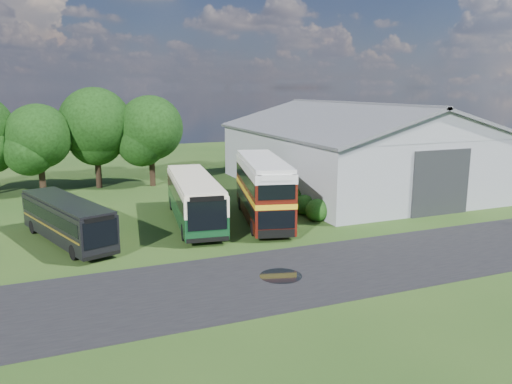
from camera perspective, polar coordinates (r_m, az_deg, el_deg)
name	(u,v)px	position (r m, az deg, el deg)	size (l,w,h in m)	color
ground	(282,255)	(29.19, 3.03, -7.19)	(120.00, 120.00, 0.00)	#1F3E13
asphalt_road	(355,265)	(28.13, 11.27, -8.16)	(60.00, 8.00, 0.02)	black
puddle	(281,276)	(26.04, 2.84, -9.60)	(2.20, 2.20, 0.01)	black
storage_shed	(353,144)	(49.22, 11.05, 5.38)	(18.80, 24.80, 8.15)	gray
tree_left_b	(39,137)	(48.65, -23.60, 5.83)	(5.78, 5.78, 8.16)	black
tree_mid	(95,124)	(50.00, -17.89, 7.45)	(6.80, 6.80, 9.60)	black
tree_right_a	(150,128)	(49.68, -11.97, 7.16)	(6.26, 6.26, 8.83)	black
shrub_front	(317,220)	(36.76, 6.97, -3.25)	(1.70, 1.70, 1.70)	#194714
shrub_mid	(304,214)	(38.46, 5.53, -2.54)	(1.60, 1.60, 1.60)	#194714
shrub_back	(293,208)	(40.18, 4.21, -1.89)	(1.80, 1.80, 1.80)	#194714
bus_green_single	(194,198)	(35.86, -7.09, -0.73)	(4.35, 12.30, 3.32)	black
bus_maroon_double	(263,190)	(35.87, 0.80, 0.21)	(5.16, 10.98, 4.58)	black
bus_dark_single	(67,220)	(33.20, -20.81, -3.00)	(5.39, 10.08, 2.72)	black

